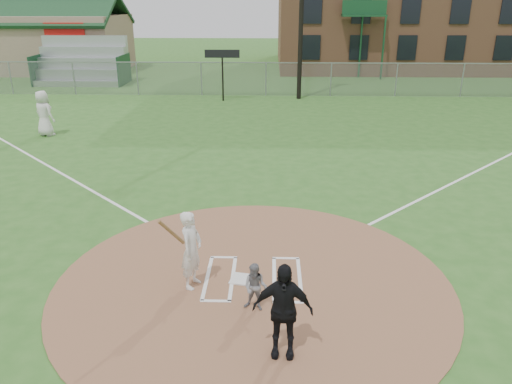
{
  "coord_description": "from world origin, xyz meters",
  "views": [
    {
      "loc": [
        0.34,
        -9.2,
        5.66
      ],
      "look_at": [
        0.0,
        2.0,
        1.3
      ],
      "focal_mm": 35.0,
      "sensor_mm": 36.0,
      "label": 1
    }
  ],
  "objects_px": {
    "home_plate": "(242,279)",
    "umpire": "(283,310)",
    "batter_at_plate": "(191,250)",
    "catcher": "(255,287)",
    "ondeck_player": "(44,113)"
  },
  "relations": [
    {
      "from": "home_plate",
      "to": "umpire",
      "type": "xyz_separation_m",
      "value": [
        0.81,
        -2.34,
        0.84
      ]
    },
    {
      "from": "batter_at_plate",
      "to": "catcher",
      "type": "bearing_deg",
      "value": -31.13
    },
    {
      "from": "umpire",
      "to": "batter_at_plate",
      "type": "bearing_deg",
      "value": 135.5
    },
    {
      "from": "home_plate",
      "to": "umpire",
      "type": "height_order",
      "value": "umpire"
    },
    {
      "from": "catcher",
      "to": "home_plate",
      "type": "bearing_deg",
      "value": 122.51
    },
    {
      "from": "ondeck_player",
      "to": "home_plate",
      "type": "bearing_deg",
      "value": 155.98
    },
    {
      "from": "catcher",
      "to": "ondeck_player",
      "type": "relative_size",
      "value": 0.49
    },
    {
      "from": "ondeck_player",
      "to": "batter_at_plate",
      "type": "xyz_separation_m",
      "value": [
        8.29,
        -12.15,
        -0.12
      ]
    },
    {
      "from": "ondeck_player",
      "to": "batter_at_plate",
      "type": "relative_size",
      "value": 1.11
    },
    {
      "from": "umpire",
      "to": "catcher",
      "type": "bearing_deg",
      "value": 115.21
    },
    {
      "from": "home_plate",
      "to": "batter_at_plate",
      "type": "height_order",
      "value": "batter_at_plate"
    },
    {
      "from": "home_plate",
      "to": "catcher",
      "type": "relative_size",
      "value": 0.48
    },
    {
      "from": "home_plate",
      "to": "umpire",
      "type": "relative_size",
      "value": 0.27
    },
    {
      "from": "umpire",
      "to": "ondeck_player",
      "type": "xyz_separation_m",
      "value": [
        -10.12,
        14.23,
        0.11
      ]
    },
    {
      "from": "home_plate",
      "to": "ondeck_player",
      "type": "height_order",
      "value": "ondeck_player"
    }
  ]
}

